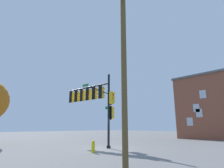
# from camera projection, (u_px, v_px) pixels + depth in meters

# --- Properties ---
(ground_plane) EXTENTS (120.00, 120.00, 0.00)m
(ground_plane) POSITION_uv_depth(u_px,v_px,m) (109.00, 148.00, 15.40)
(ground_plane) COLOR slate
(signal_pole_assembly) EXTENTS (6.57, 1.43, 6.58)m
(signal_pole_assembly) POSITION_uv_depth(u_px,v_px,m) (94.00, 99.00, 17.75)
(signal_pole_assembly) COLOR black
(signal_pole_assembly) RESTS_ON ground_plane
(utility_pole) EXTENTS (1.18, 1.51, 8.71)m
(utility_pole) POSITION_uv_depth(u_px,v_px,m) (124.00, 67.00, 8.45)
(utility_pole) COLOR brown
(utility_pole) RESTS_ON ground_plane
(fire_hydrant) EXTENTS (0.33, 0.24, 0.83)m
(fire_hydrant) POSITION_uv_depth(u_px,v_px,m) (93.00, 147.00, 12.83)
(fire_hydrant) COLOR yellow
(fire_hydrant) RESTS_ON ground_plane
(brick_building) EXTENTS (7.91, 6.54, 9.60)m
(brick_building) POSITION_uv_depth(u_px,v_px,m) (207.00, 107.00, 28.47)
(brick_building) COLOR brown
(brick_building) RESTS_ON ground_plane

